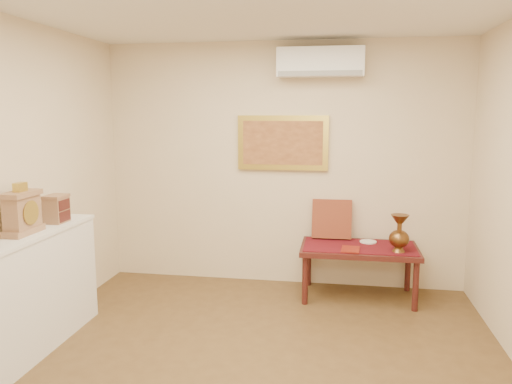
% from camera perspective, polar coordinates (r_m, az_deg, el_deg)
% --- Properties ---
extents(floor, '(4.50, 4.50, 0.00)m').
position_cam_1_polar(floor, '(3.84, -1.15, -21.03)').
color(floor, brown).
rests_on(floor, ground).
extents(wall_back, '(4.00, 0.02, 2.70)m').
position_cam_1_polar(wall_back, '(5.58, 3.09, 3.09)').
color(wall_back, beige).
rests_on(wall_back, ground).
extents(wall_front, '(4.00, 0.02, 2.70)m').
position_cam_1_polar(wall_front, '(1.33, -20.58, -17.26)').
color(wall_front, beige).
rests_on(wall_front, ground).
extents(table_cloth, '(1.14, 0.59, 0.01)m').
position_cam_1_polar(table_cloth, '(5.33, 11.72, -6.08)').
color(table_cloth, '#5F0F18').
rests_on(table_cloth, low_table).
extents(brass_urn_tall, '(0.20, 0.20, 0.46)m').
position_cam_1_polar(brass_urn_tall, '(5.16, 16.07, -4.11)').
color(brass_urn_tall, brown).
rests_on(brass_urn_tall, table_cloth).
extents(plate, '(0.18, 0.18, 0.01)m').
position_cam_1_polar(plate, '(5.49, 12.69, -5.56)').
color(plate, white).
rests_on(plate, table_cloth).
extents(menu, '(0.20, 0.26, 0.01)m').
position_cam_1_polar(menu, '(5.16, 10.75, -6.45)').
color(menu, maroon).
rests_on(menu, table_cloth).
extents(cushion, '(0.43, 0.19, 0.44)m').
position_cam_1_polar(cushion, '(5.56, 8.66, -3.07)').
color(cushion, maroon).
rests_on(cushion, table_cloth).
extents(display_ledge, '(0.37, 2.02, 0.98)m').
position_cam_1_polar(display_ledge, '(4.33, -26.17, -11.29)').
color(display_ledge, white).
rests_on(display_ledge, floor).
extents(mantel_clock, '(0.17, 0.36, 0.41)m').
position_cam_1_polar(mantel_clock, '(4.32, -25.15, -2.11)').
color(mantel_clock, '#9D7250').
rests_on(mantel_clock, display_ledge).
extents(wooden_chest, '(0.16, 0.21, 0.24)m').
position_cam_1_polar(wooden_chest, '(4.67, -21.83, -1.78)').
color(wooden_chest, '#9D7250').
rests_on(wooden_chest, display_ledge).
extents(low_table, '(1.20, 0.70, 0.55)m').
position_cam_1_polar(low_table, '(5.35, 11.70, -6.79)').
color(low_table, '#471815').
rests_on(low_table, floor).
extents(painting, '(1.00, 0.06, 0.60)m').
position_cam_1_polar(painting, '(5.54, 3.08, 5.63)').
color(painting, gold).
rests_on(painting, wall_back).
extents(ac_unit, '(0.90, 0.25, 0.30)m').
position_cam_1_polar(ac_unit, '(5.42, 7.37, 14.48)').
color(ac_unit, white).
rests_on(ac_unit, wall_back).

